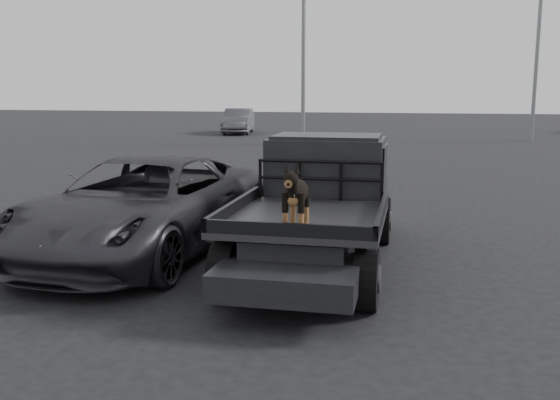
% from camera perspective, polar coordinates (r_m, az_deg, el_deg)
% --- Properties ---
extents(ground, '(120.00, 120.00, 0.00)m').
position_cam_1_polar(ground, '(7.62, 7.05, -9.04)').
color(ground, black).
rests_on(ground, ground).
extents(flatbed_ute, '(2.00, 5.40, 0.92)m').
position_cam_1_polar(flatbed_ute, '(8.87, 3.42, -3.12)').
color(flatbed_ute, black).
rests_on(flatbed_ute, ground).
extents(ute_cab, '(1.72, 1.30, 0.88)m').
position_cam_1_polar(ute_cab, '(9.65, 4.34, 3.37)').
color(ute_cab, black).
rests_on(ute_cab, flatbed_ute).
extents(headache_rack, '(1.80, 0.08, 0.55)m').
position_cam_1_polar(headache_rack, '(8.93, 3.67, 1.76)').
color(headache_rack, black).
rests_on(headache_rack, flatbed_ute).
extents(dog, '(0.32, 0.60, 0.74)m').
position_cam_1_polar(dog, '(7.00, 1.50, 0.25)').
color(dog, black).
rests_on(dog, flatbed_ute).
extents(parked_suv, '(2.82, 5.45, 1.47)m').
position_cam_1_polar(parked_suv, '(9.74, -12.36, -0.50)').
color(parked_suv, '#2B2B30').
rests_on(parked_suv, ground).
extents(distant_car_a, '(2.15, 4.41, 1.39)m').
position_cam_1_polar(distant_car_a, '(35.63, -3.84, 7.22)').
color(distant_car_a, '#46474B').
rests_on(distant_car_a, ground).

